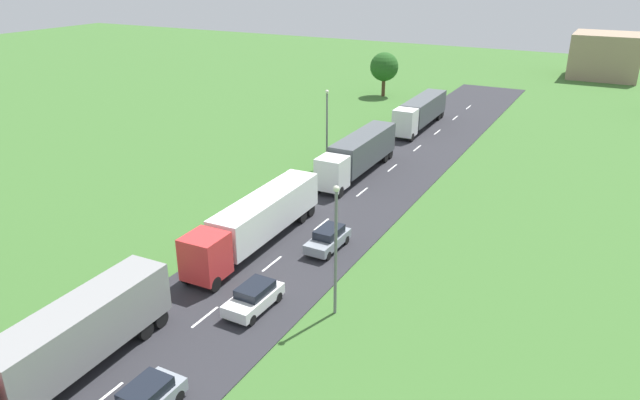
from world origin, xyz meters
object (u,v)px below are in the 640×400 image
Objects in this scene: truck_third at (359,153)px; car_fourth at (328,239)px; car_second at (144,400)px; tree_oak at (384,67)px; truck_lead at (62,345)px; distant_building at (606,56)px; lamppost_second at (336,245)px; lamppost_third at (327,124)px; car_third at (254,297)px; truck_fourth at (421,111)px; truck_second at (257,220)px.

truck_third is 16.37m from car_fourth.
tree_oak reaches higher than car_second.
truck_lead is 1.18× the size of distant_building.
car_second is at bearing -89.52° from car_fourth.
car_second is at bearing 0.59° from truck_lead.
lamppost_third is (-12.56, 23.21, -0.14)m from lamppost_second.
truck_fourth is at bearing 96.10° from car_third.
lamppost_second is 26.39m from lamppost_third.
car_second is 35.98m from lamppost_third.
tree_oak is (-16.16, 68.16, 3.56)m from car_second.
car_second is 12.72m from lamppost_second.
truck_third reaches higher than truck_second.
distant_building is at bearing 48.48° from tree_oak.
truck_lead is 16.85m from truck_second.
tree_oak is at bearing 104.99° from car_third.
car_second is 0.60× the size of tree_oak.
lamppost_third reaches higher than car_third.
truck_fourth is 50.54m from distant_building.
car_third is (4.53, -7.21, -1.19)m from truck_second.
truck_third is 18.98m from truck_fourth.
truck_fourth is (-0.12, 36.35, 0.07)m from truck_second.
lamppost_second is 60.08m from tree_oak.
truck_fourth is 43.83m from car_third.
truck_lead is at bearing -104.74° from car_fourth.
distant_building is at bearing 75.33° from truck_third.
truck_second is 85.52m from distant_building.
truck_third is 1.22× the size of distant_building.
truck_second is at bearing -89.80° from truck_fourth.
distant_building is (12.47, 100.50, 2.97)m from car_second.
car_second is at bearing -108.76° from lamppost_second.
truck_second is at bearing 149.49° from lamppost_second.
tree_oak is at bearing 108.35° from truck_third.
truck_second is 1.30× the size of distant_building.
car_fourth reaches higher than car_second.
car_fourth is 82.96m from distant_building.
truck_lead is 53.20m from truck_fourth.
lamppost_third is (-3.59, 34.80, 2.20)m from truck_lead.
car_fourth is (4.98, -34.59, -1.24)m from truck_fourth.
truck_lead is at bearing -90.14° from truck_second.
truck_second is 5.30m from car_fourth.
car_third is at bearing -72.04° from lamppost_third.
lamppost_second reaches higher than lamppost_third.
distant_building is (8.55, 88.96, -0.70)m from lamppost_second.
car_fourth is 0.63× the size of tree_oak.
tree_oak is at bearing 126.29° from truck_fourth.
lamppost_second is at bearing -59.87° from car_fourth.
truck_second is 2.22× the size of tree_oak.
truck_lead is 69.15m from tree_oak.
distant_building is at bearing 84.51° from lamppost_second.
car_fourth is 18.61m from lamppost_third.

